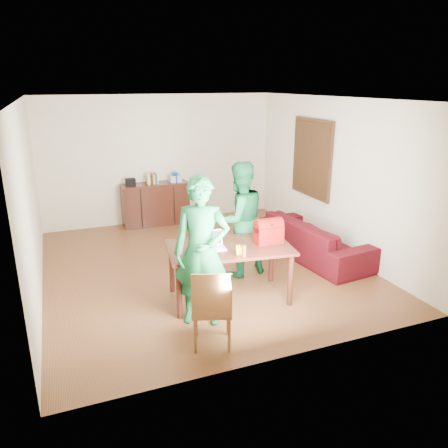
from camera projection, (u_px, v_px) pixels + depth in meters
name	position (u px, v px, depth m)	size (l,w,h in m)	color
room	(199.00, 188.00, 7.03)	(5.20, 5.70, 2.90)	#4A2612
table	(229.00, 253.00, 6.02)	(1.80, 1.17, 0.79)	black
chair	(212.00, 323.00, 5.05)	(0.56, 0.55, 0.98)	brown
person_near	(202.00, 252.00, 5.36)	(0.69, 0.46, 1.90)	#12542A
person_far	(239.00, 220.00, 6.76)	(0.88, 0.69, 1.81)	#145A2E
laptop	(214.00, 246.00, 5.87)	(0.33, 0.25, 0.22)	white
bananas	(240.00, 253.00, 5.67)	(0.15, 0.10, 0.06)	gold
bottle	(244.00, 250.00, 5.61)	(0.06, 0.06, 0.18)	#5B3814
red_bag	(268.00, 233.00, 6.08)	(0.38, 0.22, 0.28)	#680607
sofa	(313.00, 239.00, 7.62)	(2.27, 0.89, 0.66)	#340A06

